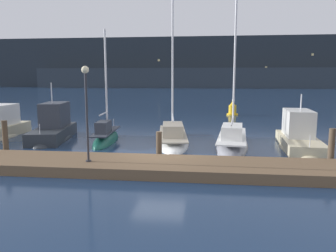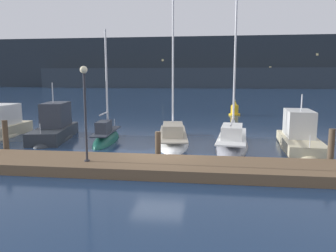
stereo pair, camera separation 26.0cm
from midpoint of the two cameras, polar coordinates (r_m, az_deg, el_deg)
ground_plane at (r=16.10m, az=-1.98°, el=-6.15°), size 400.00×400.00×0.00m
dock at (r=14.38m, az=-3.04°, el=-7.03°), size 41.35×2.80×0.45m
mooring_pile_1 at (r=18.70m, az=-26.82°, el=-2.04°), size 0.28×0.28×1.90m
mooring_pile_2 at (r=15.84m, az=-2.05°, el=-3.64°), size 0.28×0.28×1.48m
mooring_pile_3 at (r=16.59m, az=26.16°, el=-3.44°), size 0.28×0.28×1.78m
motorboat_berth_3 at (r=23.01m, az=-19.59°, el=-1.02°), size 3.06×6.31×4.27m
sailboat_berth_4 at (r=21.15m, az=-11.10°, el=-2.31°), size 1.52×5.11×7.66m
sailboat_berth_5 at (r=20.71m, az=0.44°, el=-2.40°), size 2.85×7.70×11.15m
sailboat_berth_6 at (r=19.68m, az=10.72°, el=-3.09°), size 2.56×7.25×11.12m
motorboat_berth_7 at (r=20.52m, az=21.47°, el=-2.33°), size 2.58×6.31×3.58m
channel_buoy at (r=36.05m, az=10.96°, el=2.85°), size 1.22×1.22×1.70m
dock_lamppost at (r=14.29m, az=-14.56°, el=4.64°), size 0.32×0.32×4.09m
hillside_backdrop at (r=133.49m, az=6.29°, el=10.55°), size 240.00×23.00×19.25m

